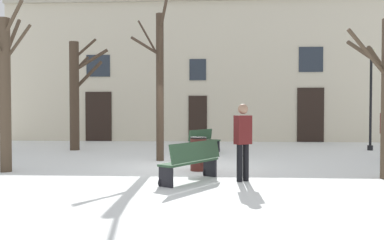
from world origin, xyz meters
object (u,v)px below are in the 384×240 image
at_px(streetlamp, 371,88).
at_px(tree_foreground, 159,80).
at_px(litter_bin, 198,154).
at_px(person_crossing_plaza, 243,138).
at_px(tree_near_facade, 76,92).
at_px(bench_by_litter_bin, 204,141).
at_px(bench_near_center_tree, 192,161).
at_px(tree_center, 5,88).

bearing_deg(streetlamp, tree_foreground, -155.19).
relative_size(litter_bin, person_crossing_plaza, 0.51).
relative_size(tree_near_facade, bench_by_litter_bin, 2.98).
xyz_separation_m(bench_near_center_tree, person_crossing_plaza, (1.19, 0.11, 0.53)).
bearing_deg(bench_near_center_tree, tree_near_facade, -109.70).
bearing_deg(bench_near_center_tree, streetlamp, 170.54).
xyz_separation_m(tree_near_facade, tree_foreground, (3.91, -3.19, 0.25)).
bearing_deg(litter_bin, person_crossing_plaza, -54.66).
bearing_deg(person_crossing_plaza, bench_near_center_tree, -27.14).
relative_size(tree_foreground, streetlamp, 1.19).
relative_size(tree_center, litter_bin, 4.93).
distance_m(tree_foreground, streetlamp, 8.98).
relative_size(tree_center, person_crossing_plaza, 2.50).
bearing_deg(tree_near_facade, tree_center, -89.14).
xyz_separation_m(tree_foreground, streetlamp, (8.15, 3.77, -0.08)).
distance_m(tree_center, bench_by_litter_bin, 7.28).
height_order(streetlamp, bench_near_center_tree, streetlamp).
bearing_deg(person_crossing_plaza, tree_foreground, -88.05).
distance_m(tree_foreground, bench_by_litter_bin, 3.43).
distance_m(tree_center, person_crossing_plaza, 6.50).
height_order(tree_center, litter_bin, tree_center).
bearing_deg(tree_center, person_crossing_plaza, -9.78).
height_order(tree_foreground, bench_by_litter_bin, tree_foreground).
xyz_separation_m(streetlamp, litter_bin, (-6.80, -5.77, -2.09)).
relative_size(bench_near_center_tree, person_crossing_plaza, 0.98).
xyz_separation_m(litter_bin, bench_near_center_tree, (-0.09, -1.67, 0.03)).
bearing_deg(tree_near_facade, bench_by_litter_bin, -9.82).
xyz_separation_m(tree_foreground, litter_bin, (1.35, -2.00, -2.17)).
distance_m(litter_bin, bench_by_litter_bin, 4.28).
distance_m(bench_near_center_tree, bench_by_litter_bin, 5.96).
height_order(tree_near_facade, streetlamp, tree_near_facade).
distance_m(tree_near_facade, streetlamp, 12.08).
distance_m(tree_near_facade, tree_center, 5.67).
height_order(tree_near_facade, tree_foreground, tree_foreground).
height_order(litter_bin, bench_by_litter_bin, litter_bin).
xyz_separation_m(streetlamp, person_crossing_plaza, (-5.69, -7.33, -1.54)).
distance_m(tree_center, tree_foreground, 4.57).
bearing_deg(litter_bin, tree_center, -174.75).
xyz_separation_m(tree_center, person_crossing_plaza, (6.28, -1.08, -1.24)).
bearing_deg(tree_foreground, litter_bin, -55.99).
relative_size(tree_foreground, person_crossing_plaza, 2.76).
xyz_separation_m(bench_near_center_tree, bench_by_litter_bin, (0.11, 5.95, -0.03)).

